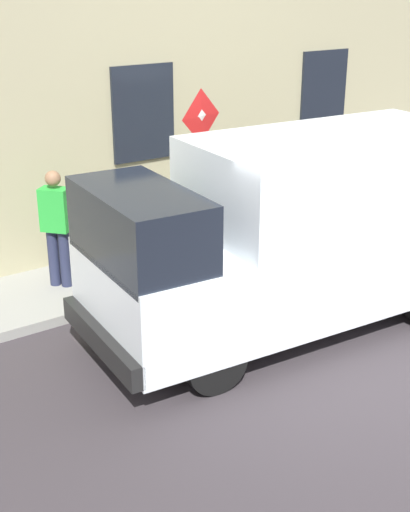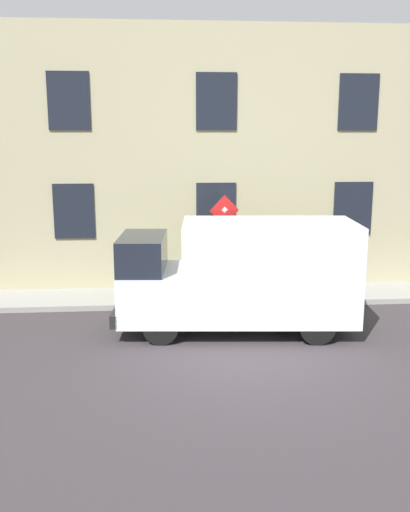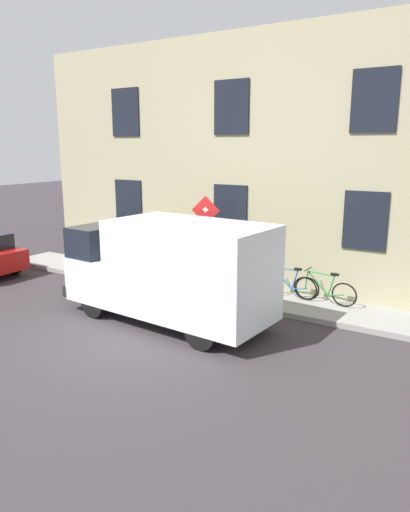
# 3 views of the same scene
# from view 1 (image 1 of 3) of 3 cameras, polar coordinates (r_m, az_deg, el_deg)

# --- Properties ---
(ground_plane) EXTENTS (80.00, 80.00, 0.00)m
(ground_plane) POSITION_cam_1_polar(r_m,az_deg,el_deg) (8.39, 13.35, -9.96)
(ground_plane) COLOR #363034
(sidewalk_slab) EXTENTS (1.72, 16.20, 0.14)m
(sidewalk_slab) POSITION_cam_1_polar(r_m,az_deg,el_deg) (11.22, -2.52, -0.53)
(sidewalk_slab) COLOR gray
(sidewalk_slab) RESTS_ON ground_plane
(building_facade) EXTENTS (0.75, 14.20, 7.30)m
(building_facade) POSITION_cam_1_polar(r_m,az_deg,el_deg) (11.43, -6.27, 18.30)
(building_facade) COLOR tan
(building_facade) RESTS_ON ground_plane
(sign_post_stacked) EXTENTS (0.20, 0.55, 2.64)m
(sign_post_stacked) POSITION_cam_1_polar(r_m,az_deg,el_deg) (10.18, -0.34, 7.32)
(sign_post_stacked) COLOR #474C47
(sign_post_stacked) RESTS_ON sidewalk_slab
(delivery_van) EXTENTS (2.41, 5.47, 2.50)m
(delivery_van) POSITION_cam_1_polar(r_m,az_deg,el_deg) (9.00, 7.56, 2.14)
(delivery_van) COLOR white
(delivery_van) RESTS_ON ground_plane
(bicycle_green) EXTENTS (0.46, 1.71, 0.89)m
(bicycle_green) POSITION_cam_1_polar(r_m,az_deg,el_deg) (13.11, 8.28, 4.66)
(bicycle_green) COLOR black
(bicycle_green) RESTS_ON sidewalk_slab
(bicycle_blue) EXTENTS (0.46, 1.71, 0.89)m
(bicycle_blue) POSITION_cam_1_polar(r_m,az_deg,el_deg) (12.47, 4.89, 3.92)
(bicycle_blue) COLOR black
(bicycle_blue) RESTS_ON sidewalk_slab
(pedestrian) EXTENTS (0.47, 0.46, 1.72)m
(pedestrian) POSITION_cam_1_polar(r_m,az_deg,el_deg) (10.11, -12.03, 2.51)
(pedestrian) COLOR #262B47
(pedestrian) RESTS_ON sidewalk_slab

